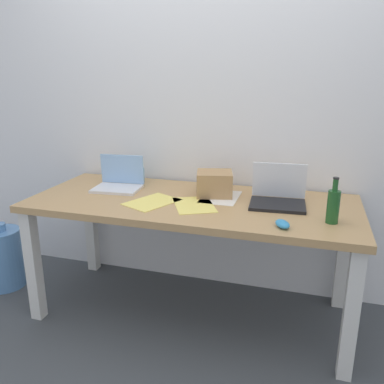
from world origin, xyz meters
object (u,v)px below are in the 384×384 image
(laptop_left, at_px, (119,182))
(water_cooler_jug, at_px, (3,258))
(desk, at_px, (192,215))
(laptop_right, at_px, (278,197))
(beer_bottle, at_px, (333,205))
(cardboard_box, at_px, (214,184))
(computer_mouse, at_px, (282,224))
(coffee_mug, at_px, (138,175))

(laptop_left, distance_m, water_cooler_jug, 1.03)
(desk, bearing_deg, laptop_left, 169.55)
(laptop_right, xyz_separation_m, beer_bottle, (0.28, -0.22, 0.05))
(beer_bottle, height_order, cardboard_box, beer_bottle)
(computer_mouse, relative_size, coffee_mug, 1.05)
(desk, xyz_separation_m, water_cooler_jug, (-1.36, -0.07, -0.44))
(laptop_left, bearing_deg, desk, -10.45)
(laptop_left, xyz_separation_m, laptop_right, (1.00, -0.03, 0.00))
(laptop_right, bearing_deg, beer_bottle, -37.52)
(cardboard_box, height_order, coffee_mug, cardboard_box)
(laptop_right, distance_m, water_cooler_jug, 1.93)
(desk, distance_m, laptop_right, 0.51)
(desk, height_order, water_cooler_jug, desk)
(laptop_right, relative_size, computer_mouse, 3.17)
(laptop_right, height_order, computer_mouse, laptop_right)
(desk, xyz_separation_m, laptop_left, (-0.52, 0.10, 0.13))
(beer_bottle, distance_m, computer_mouse, 0.27)
(computer_mouse, distance_m, cardboard_box, 0.60)
(laptop_right, relative_size, water_cooler_jug, 0.68)
(desk, distance_m, laptop_left, 0.54)
(computer_mouse, xyz_separation_m, coffee_mug, (-1.00, 0.56, 0.03))
(computer_mouse, distance_m, coffee_mug, 1.15)
(beer_bottle, relative_size, coffee_mug, 2.45)
(desk, height_order, cardboard_box, cardboard_box)
(beer_bottle, bearing_deg, computer_mouse, -150.13)
(laptop_right, xyz_separation_m, coffee_mug, (-0.95, 0.21, 0.00))
(coffee_mug, bearing_deg, beer_bottle, -19.32)
(beer_bottle, bearing_deg, desk, 169.01)
(beer_bottle, xyz_separation_m, computer_mouse, (-0.23, -0.13, -0.07))
(laptop_left, xyz_separation_m, coffee_mug, (0.05, 0.19, 0.00))
(computer_mouse, bearing_deg, desk, 124.37)
(laptop_right, relative_size, beer_bottle, 1.36)
(laptop_left, relative_size, coffee_mug, 3.21)
(desk, bearing_deg, laptop_right, 8.00)
(laptop_left, xyz_separation_m, beer_bottle, (1.28, -0.24, 0.05))
(coffee_mug, bearing_deg, desk, -31.36)
(laptop_right, height_order, beer_bottle, beer_bottle)
(laptop_left, bearing_deg, laptop_right, -1.55)
(laptop_left, distance_m, beer_bottle, 1.31)
(cardboard_box, bearing_deg, water_cooler_jug, -171.97)
(laptop_left, xyz_separation_m, cardboard_box, (0.62, 0.04, 0.03))
(desk, bearing_deg, coffee_mug, 148.64)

